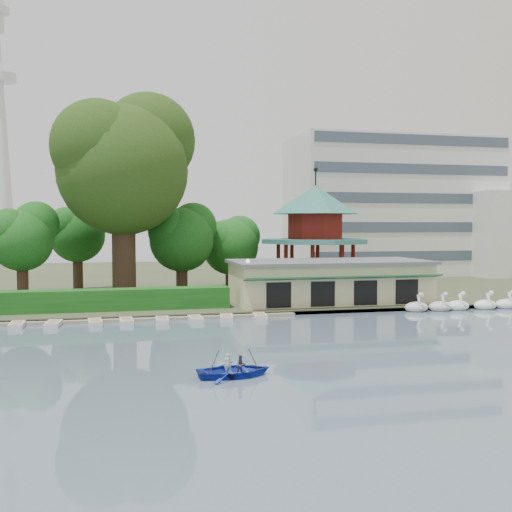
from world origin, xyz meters
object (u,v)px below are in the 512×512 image
object	(u,v)px
boathouse	(329,281)
rowboat_with_passengers	(234,366)
pavilion	(315,227)
big_tree	(125,160)
dock	(85,321)

from	to	relation	value
boathouse	rowboat_with_passengers	distance (m)	26.95
boathouse	pavilion	bearing A→B (deg)	78.72
pavilion	big_tree	world-z (taller)	big_tree
pavilion	rowboat_with_passengers	size ratio (longest dim) A/B	2.48
boathouse	big_tree	distance (m)	23.00
dock	big_tree	distance (m)	18.00
dock	boathouse	size ratio (longest dim) A/B	1.83
boathouse	big_tree	world-z (taller)	big_tree
dock	rowboat_with_passengers	size ratio (longest dim) A/B	6.25
boathouse	rowboat_with_passengers	world-z (taller)	boathouse
big_tree	pavilion	bearing A→B (deg)	10.33
rowboat_with_passengers	boathouse	bearing A→B (deg)	59.97
big_tree	rowboat_with_passengers	xyz separation A→B (m)	(5.37, -29.51, -13.47)
boathouse	rowboat_with_passengers	xyz separation A→B (m)	(-13.46, -23.28, -1.83)
pavilion	big_tree	distance (m)	22.15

